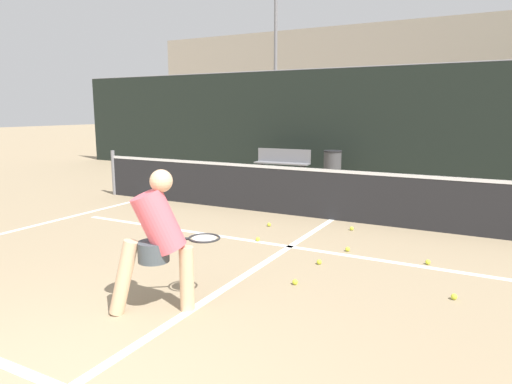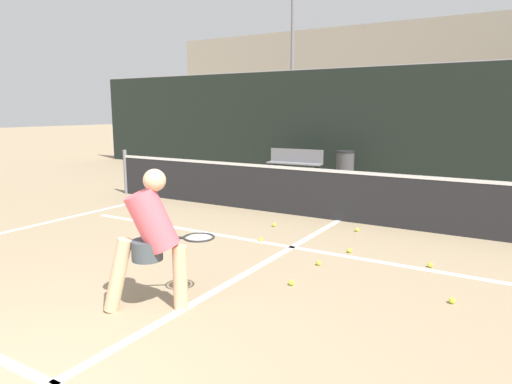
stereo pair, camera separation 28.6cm
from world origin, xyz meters
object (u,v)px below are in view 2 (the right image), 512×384
Objects in this scene: player_practicing at (152,235)px; courtside_bench at (295,162)px; parked_car at (497,153)px; trash_bin at (345,166)px.

player_practicing is 9.58m from courtside_bench.
trash_bin is at bearing -127.80° from parked_car.
trash_bin is (1.53, 0.15, -0.03)m from courtside_bench.
player_practicing is at bearing -75.98° from courtside_bench.
player_practicing is 9.38m from trash_bin.
parked_car is at bearing 52.20° from trash_bin.
trash_bin is 5.89m from parked_car.
player_practicing is 0.34× the size of parked_car.
courtside_bench is at bearing 71.28° from player_practicing.
courtside_bench is (-2.85, 9.13, -0.31)m from player_practicing.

